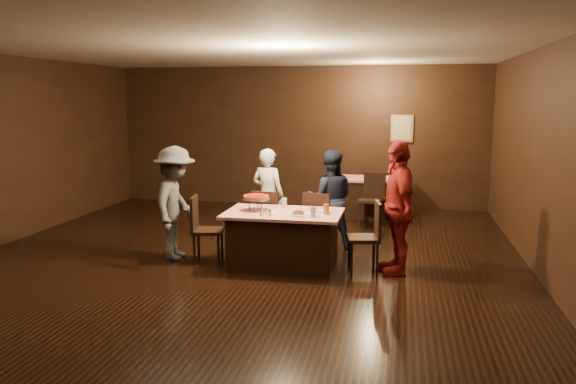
# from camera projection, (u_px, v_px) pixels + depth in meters

# --- Properties ---
(room) EXTENTS (10.00, 10.04, 3.02)m
(room) POSITION_uv_depth(u_px,v_px,m) (228.00, 112.00, 7.21)
(room) COLOR black
(room) RESTS_ON ground
(main_table) EXTENTS (1.60, 1.00, 0.77)m
(main_table) POSITION_uv_depth(u_px,v_px,m) (283.00, 239.00, 7.78)
(main_table) COLOR #A40A18
(main_table) RESTS_ON ground
(back_table) EXTENTS (1.30, 0.90, 0.77)m
(back_table) POSITION_uv_depth(u_px,v_px,m) (373.00, 197.00, 11.07)
(back_table) COLOR #B50C19
(back_table) RESTS_ON ground
(chair_far_left) EXTENTS (0.43, 0.43, 0.95)m
(chair_far_left) POSITION_uv_depth(u_px,v_px,m) (268.00, 220.00, 8.57)
(chair_far_left) COLOR black
(chair_far_left) RESTS_ON ground
(chair_far_right) EXTENTS (0.49, 0.49, 0.95)m
(chair_far_right) POSITION_uv_depth(u_px,v_px,m) (320.00, 223.00, 8.41)
(chair_far_right) COLOR black
(chair_far_right) RESTS_ON ground
(chair_end_left) EXTENTS (0.49, 0.49, 0.95)m
(chair_end_left) POSITION_uv_depth(u_px,v_px,m) (208.00, 229.00, 7.98)
(chair_end_left) COLOR black
(chair_end_left) RESTS_ON ground
(chair_end_right) EXTENTS (0.49, 0.49, 0.95)m
(chair_end_right) POSITION_uv_depth(u_px,v_px,m) (363.00, 237.00, 7.55)
(chair_end_right) COLOR black
(chair_end_right) RESTS_ON ground
(chair_back_near) EXTENTS (0.51, 0.51, 0.95)m
(chair_back_near) POSITION_uv_depth(u_px,v_px,m) (371.00, 199.00, 10.38)
(chair_back_near) COLOR black
(chair_back_near) RESTS_ON ground
(chair_back_far) EXTENTS (0.44, 0.44, 0.95)m
(chair_back_far) POSITION_uv_depth(u_px,v_px,m) (375.00, 188.00, 11.63)
(chair_back_far) COLOR black
(chair_back_far) RESTS_ON ground
(diner_white_jacket) EXTENTS (0.64, 0.51, 1.53)m
(diner_white_jacket) POSITION_uv_depth(u_px,v_px,m) (268.00, 195.00, 9.07)
(diner_white_jacket) COLOR white
(diner_white_jacket) RESTS_ON ground
(diner_navy_hoodie) EXTENTS (0.82, 0.69, 1.54)m
(diner_navy_hoodie) POSITION_uv_depth(u_px,v_px,m) (330.00, 199.00, 8.72)
(diner_navy_hoodie) COLOR #191E33
(diner_navy_hoodie) RESTS_ON ground
(diner_grey_knit) EXTENTS (0.70, 1.11, 1.64)m
(diner_grey_knit) POSITION_uv_depth(u_px,v_px,m) (175.00, 203.00, 8.10)
(diner_grey_knit) COLOR #4B4C50
(diner_grey_knit) RESTS_ON ground
(diner_red_shirt) EXTENTS (0.69, 1.12, 1.77)m
(diner_red_shirt) POSITION_uv_depth(u_px,v_px,m) (397.00, 208.00, 7.42)
(diner_red_shirt) COLOR #AF2422
(diner_red_shirt) RESTS_ON ground
(pizza_stand) EXTENTS (0.38, 0.38, 0.22)m
(pizza_stand) POSITION_uv_depth(u_px,v_px,m) (256.00, 197.00, 7.81)
(pizza_stand) COLOR black
(pizza_stand) RESTS_ON main_table
(plate_with_slice) EXTENTS (0.25, 0.25, 0.06)m
(plate_with_slice) POSITION_uv_depth(u_px,v_px,m) (299.00, 213.00, 7.49)
(plate_with_slice) COLOR white
(plate_with_slice) RESTS_ON main_table
(plate_empty) EXTENTS (0.25, 0.25, 0.01)m
(plate_empty) POSITION_uv_depth(u_px,v_px,m) (325.00, 211.00, 7.75)
(plate_empty) COLOR white
(plate_empty) RESTS_ON main_table
(glass_front_right) EXTENTS (0.08, 0.08, 0.14)m
(glass_front_right) POSITION_uv_depth(u_px,v_px,m) (313.00, 212.00, 7.38)
(glass_front_right) COLOR silver
(glass_front_right) RESTS_ON main_table
(glass_amber) EXTENTS (0.08, 0.08, 0.14)m
(glass_amber) POSITION_uv_depth(u_px,v_px,m) (326.00, 209.00, 7.54)
(glass_amber) COLOR #BF7F26
(glass_amber) RESTS_ON main_table
(glass_back) EXTENTS (0.08, 0.08, 0.14)m
(glass_back) POSITION_uv_depth(u_px,v_px,m) (284.00, 203.00, 8.01)
(glass_back) COLOR silver
(glass_back) RESTS_ON main_table
(condiments) EXTENTS (0.17, 0.10, 0.09)m
(condiments) POSITION_uv_depth(u_px,v_px,m) (266.00, 212.00, 7.47)
(condiments) COLOR silver
(condiments) RESTS_ON main_table
(napkin_center) EXTENTS (0.19, 0.19, 0.01)m
(napkin_center) POSITION_uv_depth(u_px,v_px,m) (305.00, 213.00, 7.66)
(napkin_center) COLOR white
(napkin_center) RESTS_ON main_table
(napkin_left) EXTENTS (0.21, 0.21, 0.01)m
(napkin_left) POSITION_uv_depth(u_px,v_px,m) (272.00, 212.00, 7.70)
(napkin_left) COLOR white
(napkin_left) RESTS_ON main_table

